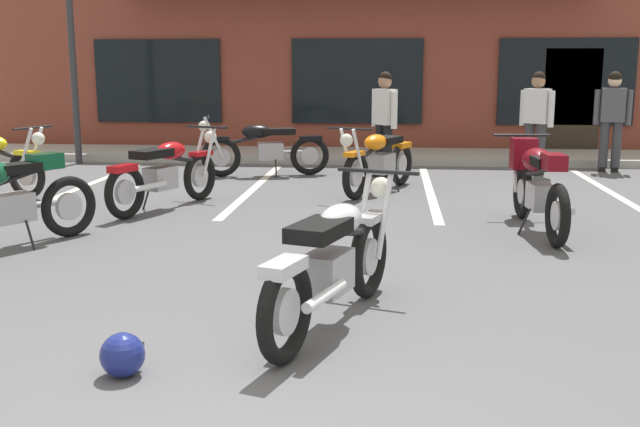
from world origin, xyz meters
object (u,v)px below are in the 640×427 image
at_px(motorcycle_black_cruiser, 166,172).
at_px(person_by_back_row, 536,116).
at_px(motorcycle_red_sportbike, 379,160).
at_px(motorcycle_silver_naked, 537,182).
at_px(motorcycle_foreground_classic, 334,260).
at_px(person_in_black_shirt, 612,115).
at_px(person_in_shorts_foreground, 384,118).
at_px(motorcycle_cream_vintage, 264,148).
at_px(helmet_on_pavement, 123,355).

relative_size(motorcycle_black_cruiser, person_by_back_row, 1.19).
bearing_deg(motorcycle_red_sportbike, motorcycle_silver_naked, -52.79).
height_order(motorcycle_foreground_classic, person_in_black_shirt, person_in_black_shirt).
bearing_deg(person_in_black_shirt, motorcycle_red_sportbike, -147.08).
xyz_separation_m(motorcycle_black_cruiser, person_in_black_shirt, (6.46, 3.99, 0.49)).
relative_size(motorcycle_black_cruiser, person_in_shorts_foreground, 1.19).
relative_size(motorcycle_cream_vintage, person_in_shorts_foreground, 1.24).
height_order(motorcycle_red_sportbike, motorcycle_silver_naked, same).
bearing_deg(motorcycle_black_cruiser, motorcycle_red_sportbike, 29.77).
height_order(motorcycle_foreground_classic, person_in_shorts_foreground, person_in_shorts_foreground).
height_order(motorcycle_foreground_classic, person_by_back_row, person_by_back_row).
height_order(person_in_shorts_foreground, helmet_on_pavement, person_in_shorts_foreground).
height_order(motorcycle_black_cruiser, motorcycle_cream_vintage, same).
xyz_separation_m(motorcycle_foreground_classic, person_in_black_shirt, (4.05, 8.08, 0.49)).
bearing_deg(motorcycle_silver_naked, motorcycle_red_sportbike, 127.21).
bearing_deg(motorcycle_silver_naked, motorcycle_cream_vintage, 134.09).
bearing_deg(helmet_on_pavement, motorcycle_foreground_classic, 41.11).
relative_size(motorcycle_foreground_classic, helmet_on_pavement, 7.85).
distance_m(motorcycle_cream_vintage, helmet_on_pavement, 8.06).
bearing_deg(motorcycle_red_sportbike, motorcycle_foreground_classic, -92.13).
xyz_separation_m(motorcycle_black_cruiser, person_in_shorts_foreground, (2.67, 3.05, 0.49)).
xyz_separation_m(motorcycle_cream_vintage, person_in_black_shirt, (5.72, 1.05, 0.49)).
relative_size(motorcycle_silver_naked, person_by_back_row, 1.26).
bearing_deg(motorcycle_cream_vintage, helmet_on_pavement, -86.24).
bearing_deg(person_by_back_row, motorcycle_silver_naked, -100.01).
height_order(motorcycle_silver_naked, person_in_black_shirt, person_in_black_shirt).
relative_size(person_in_shorts_foreground, helmet_on_pavement, 6.44).
distance_m(motorcycle_black_cruiser, person_in_black_shirt, 7.61).
bearing_deg(helmet_on_pavement, motorcycle_black_cruiser, 104.01).
distance_m(motorcycle_foreground_classic, person_in_shorts_foreground, 7.16).
relative_size(motorcycle_foreground_classic, motorcycle_silver_naked, 0.97).
bearing_deg(motorcycle_foreground_classic, motorcycle_cream_vintage, 103.37).
relative_size(person_by_back_row, helmet_on_pavement, 6.44).
height_order(motorcycle_black_cruiser, motorcycle_silver_naked, same).
height_order(motorcycle_red_sportbike, motorcycle_black_cruiser, same).
distance_m(motorcycle_foreground_classic, person_by_back_row, 8.12).
bearing_deg(motorcycle_cream_vintage, motorcycle_foreground_classic, -76.63).
bearing_deg(person_in_shorts_foreground, motorcycle_silver_naked, -66.19).
height_order(motorcycle_foreground_classic, helmet_on_pavement, motorcycle_foreground_classic).
height_order(motorcycle_cream_vintage, person_in_shorts_foreground, person_in_shorts_foreground).
height_order(motorcycle_foreground_classic, motorcycle_black_cruiser, same).
distance_m(motorcycle_silver_naked, person_by_back_row, 4.44).
bearing_deg(motorcycle_foreground_classic, motorcycle_silver_naked, 59.20).
xyz_separation_m(motorcycle_red_sportbike, motorcycle_silver_naked, (1.75, -2.31, 0.07)).
xyz_separation_m(motorcycle_red_sportbike, person_by_back_row, (2.52, 2.04, 0.49)).
xyz_separation_m(motorcycle_red_sportbike, person_in_black_shirt, (3.84, 2.49, 0.49)).
xyz_separation_m(motorcycle_cream_vintage, person_in_shorts_foreground, (1.93, 0.11, 0.49)).
height_order(motorcycle_silver_naked, person_by_back_row, person_by_back_row).
relative_size(motorcycle_foreground_classic, person_in_shorts_foreground, 1.22).
xyz_separation_m(motorcycle_red_sportbike, helmet_on_pavement, (-1.35, -6.59, -0.33)).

